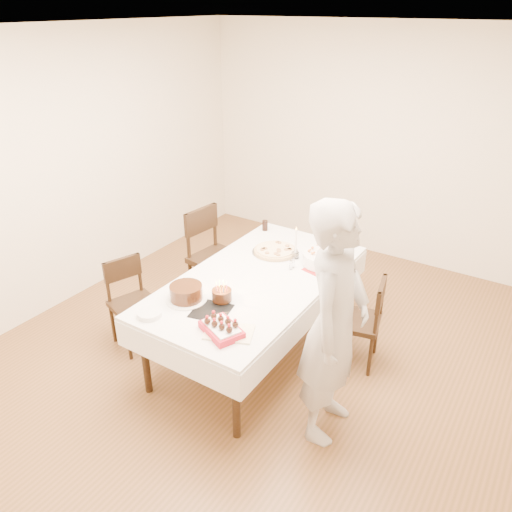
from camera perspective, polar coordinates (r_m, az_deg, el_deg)
The scene contains 23 objects.
floor at distance 4.66m, azimuth 0.87°, elevation -10.76°, with size 5.00×5.00×0.00m, color brown.
wall_back at distance 6.14m, azimuth 13.76°, elevation 12.12°, with size 4.50×0.04×2.70m, color beige.
wall_left at distance 5.44m, azimuth -19.83°, elevation 9.41°, with size 0.04×5.00×2.70m, color beige.
ceiling at distance 3.68m, azimuth 1.19°, elevation 24.63°, with size 5.00×5.00×0.00m, color white.
dining_table at distance 4.46m, azimuth 0.00°, elevation -6.75°, with size 1.14×2.14×0.75m, color silver.
chair_right_savory at distance 4.40m, azimuth 11.40°, elevation -7.25°, with size 0.42×0.42×0.83m, color black, non-canonical shape.
chair_left_savory at distance 5.11m, azimuth -4.39°, elevation -0.35°, with size 0.52×0.52×1.02m, color black, non-canonical shape.
chair_left_dessert at distance 4.64m, azimuth -13.68°, elevation -5.50°, with size 0.42×0.42×0.83m, color black, non-canonical shape.
person at distance 3.45m, azimuth 8.98°, elevation -7.77°, with size 0.66×0.43×1.81m, color #BAB3AF.
pizza_white at distance 4.68m, azimuth 2.21°, elevation 0.62°, with size 0.44×0.44×0.04m, color beige.
pizza_pepperoni at distance 4.76m, azimuth 8.35°, elevation 0.83°, with size 0.28×0.28×0.04m, color red.
red_placemat at distance 4.43m, azimuth 7.40°, elevation -1.58°, with size 0.24×0.24×0.01m, color #B21E1E.
pasta_bowl at distance 4.48m, azimuth 7.45°, elevation -0.32°, with size 0.33×0.33×0.11m, color white.
taper_candle at distance 4.54m, azimuth 4.57°, elevation 1.54°, with size 0.07×0.07×0.31m, color white.
shaker_pair at distance 4.39m, azimuth 4.00°, elevation -1.01°, with size 0.07×0.07×0.09m, color white, non-canonical shape.
cola_glass at distance 5.13m, azimuth 1.03°, elevation 3.51°, with size 0.06×0.06×0.11m, color black.
layer_cake at distance 3.97m, azimuth -7.99°, elevation -4.18°, with size 0.33×0.33×0.13m, color #371C0D.
cake_board at distance 3.84m, azimuth -5.13°, elevation -6.29°, with size 0.28×0.28×0.01m, color black.
birthday_cake at distance 3.91m, azimuth -3.95°, elevation -4.05°, with size 0.16×0.16×0.15m, color #3D1F10.
strawberry_box at distance 3.58m, azimuth -3.97°, elevation -8.25°, with size 0.32×0.21×0.08m, color #A21221, non-canonical shape.
box_lid at distance 3.60m, azimuth -3.09°, elevation -8.76°, with size 0.34×0.23×0.03m, color beige.
plate_stack at distance 3.85m, azimuth -12.06°, elevation -6.47°, with size 0.18×0.18×0.04m, color white.
china_plate at distance 4.06m, azimuth -7.66°, elevation -4.38°, with size 0.24×0.24×0.01m, color white.
Camera 1 is at (1.94, -3.12, 2.86)m, focal length 35.00 mm.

